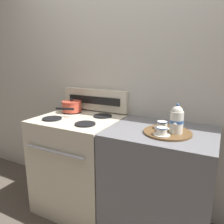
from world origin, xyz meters
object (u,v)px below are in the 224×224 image
(teacup_right, at_px, (162,131))
(teapot, at_px, (177,120))
(serving_tray, at_px, (167,132))
(stove, at_px, (80,163))
(saucepan, at_px, (72,106))
(creamer_jug, at_px, (178,123))
(teacup_left, at_px, (162,125))

(teacup_right, bearing_deg, teapot, 49.71)
(serving_tray, distance_m, teapot, 0.12)
(stove, xyz_separation_m, serving_tray, (0.81, -0.05, 0.45))
(stove, xyz_separation_m, saucepan, (-0.17, 0.14, 0.51))
(teacup_right, distance_m, creamer_jug, 0.21)
(teacup_left, relative_size, teacup_right, 1.00)
(creamer_jug, bearing_deg, stove, -176.09)
(saucepan, xyz_separation_m, teacup_left, (0.93, -0.14, -0.02))
(teacup_right, bearing_deg, saucepan, 163.91)
(saucepan, bearing_deg, serving_tray, -10.59)
(serving_tray, height_order, teapot, teapot)
(teacup_left, bearing_deg, teacup_right, -75.28)
(stove, relative_size, teacup_left, 7.90)
(saucepan, relative_size, teapot, 1.44)
(serving_tray, bearing_deg, saucepan, 169.41)
(creamer_jug, bearing_deg, teapot, -87.66)
(serving_tray, bearing_deg, creamer_jug, 63.19)
(stove, bearing_deg, creamer_jug, 3.91)
(serving_tray, height_order, creamer_jug, creamer_jug)
(saucepan, bearing_deg, teacup_right, -16.09)
(saucepan, height_order, teacup_left, saucepan)
(teacup_left, height_order, teacup_right, same)
(teacup_right, relative_size, creamer_jug, 1.43)
(serving_tray, distance_m, creamer_jug, 0.13)
(stove, relative_size, saucepan, 2.98)
(creamer_jug, bearing_deg, teacup_left, -149.14)
(serving_tray, relative_size, teapot, 1.62)
(saucepan, distance_m, teacup_left, 0.94)
(stove, height_order, teacup_right, teacup_right)
(teapot, distance_m, teacup_left, 0.14)
(stove, distance_m, creamer_jug, 1.00)
(stove, xyz_separation_m, teacup_right, (0.79, -0.14, 0.48))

